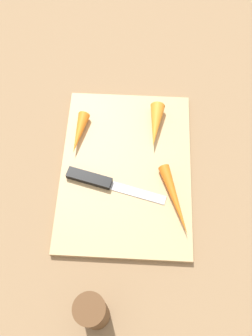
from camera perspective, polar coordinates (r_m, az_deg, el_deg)
The scene contains 7 objects.
ground_plane at distance 0.74m, azimuth 0.00°, elevation -0.40°, with size 1.40×1.40×0.00m, color #8C6D4C.
cutting_board at distance 0.73m, azimuth 0.00°, elevation -0.20°, with size 0.36×0.26×0.01m, color tan.
knife at distance 0.71m, azimuth -4.81°, elevation -1.92°, with size 0.07×0.20×0.01m.
carrot_shortest at distance 0.76m, azimuth -7.45°, elevation 5.49°, with size 0.03×0.03×0.09m, color orange.
carrot_longest at distance 0.69m, azimuth 7.77°, elevation -4.97°, with size 0.02×0.02×0.14m, color orange.
carrot_medium at distance 0.76m, azimuth 4.69°, elevation 6.74°, with size 0.03×0.03×0.10m, color orange.
pepper_grinder at distance 0.60m, azimuth -5.22°, elevation -21.78°, with size 0.05×0.05×0.14m, color brown.
Camera 1 is at (0.31, 0.02, 0.67)m, focal length 38.57 mm.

